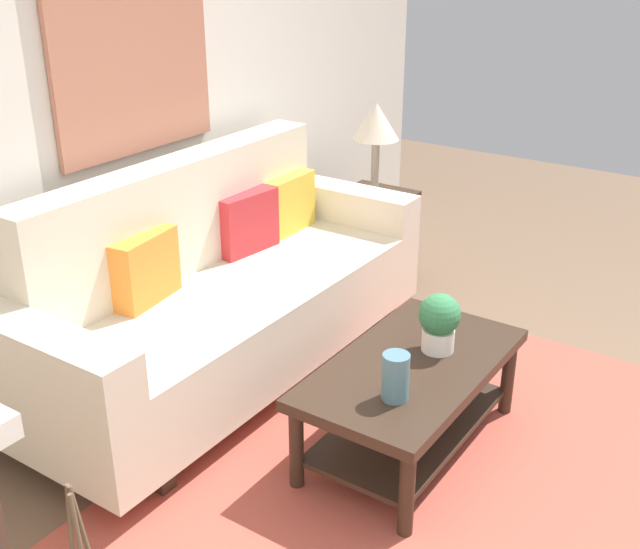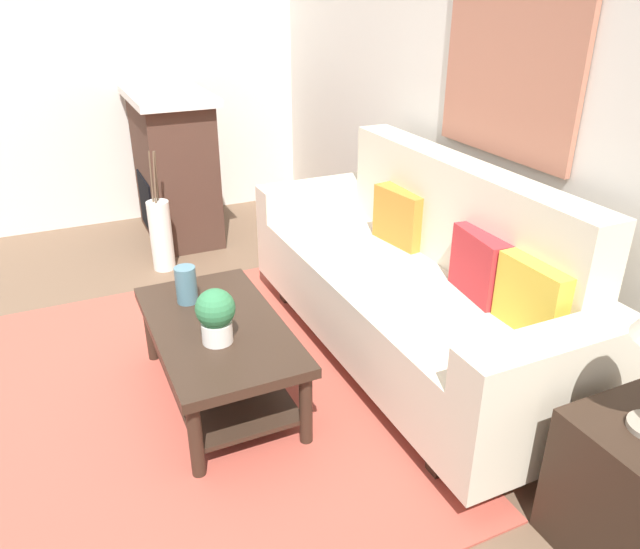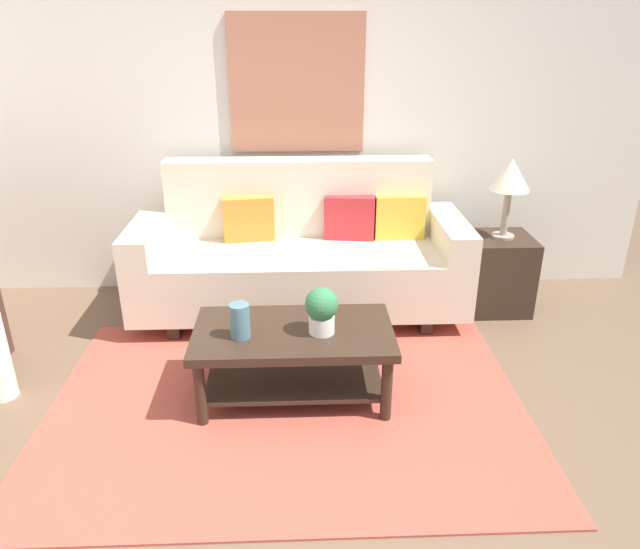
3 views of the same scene
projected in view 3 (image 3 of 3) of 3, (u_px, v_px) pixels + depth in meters
ground_plane at (286, 467)px, 2.84m from camera, size 9.59×9.59×0.00m
wall_back at (286, 115)px, 4.33m from camera, size 5.59×0.10×2.70m
area_rug at (287, 404)px, 3.29m from camera, size 2.65×1.89×0.01m
couch at (300, 257)px, 4.20m from camera, size 2.32×0.84×1.08m
throw_pillow_orange at (248, 219)px, 4.21m from camera, size 0.37×0.17×0.32m
throw_pillow_crimson at (349, 218)px, 4.23m from camera, size 0.37×0.16×0.32m
throw_pillow_mustard at (400, 217)px, 4.25m from camera, size 0.36×0.12×0.32m
coffee_table at (294, 348)px, 3.26m from camera, size 1.10×0.60×0.43m
tabletop_vase at (240, 321)px, 3.10m from camera, size 0.11×0.11×0.19m
potted_plant_tabletop at (322, 309)px, 3.13m from camera, size 0.18×0.18×0.26m
side_table at (498, 273)px, 4.31m from camera, size 0.44×0.44×0.56m
table_lamp at (510, 178)px, 4.03m from camera, size 0.28×0.28×0.57m
framed_painting at (297, 84)px, 4.18m from camera, size 0.97×0.03×0.96m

